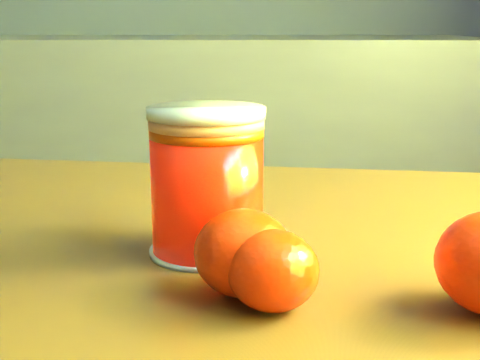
{
  "coord_description": "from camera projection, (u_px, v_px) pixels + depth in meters",
  "views": [
    {
      "loc": [
        1.02,
        -0.26,
        0.94
      ],
      "look_at": [
        1.0,
        0.24,
        0.82
      ],
      "focal_mm": 50.0,
      "sensor_mm": 36.0,
      "label": 1
    }
  ],
  "objects": [
    {
      "name": "orange_front",
      "position": [
        244.0,
        253.0,
        0.43
      ],
      "size": [
        0.08,
        0.08,
        0.06
      ],
      "primitive_type": "ellipsoid",
      "rotation": [
        0.0,
        0.0,
        -0.23
      ],
      "color": "red",
      "rests_on": "table"
    },
    {
      "name": "juice_glass",
      "position": [
        207.0,
        183.0,
        0.5
      ],
      "size": [
        0.09,
        0.09,
        0.11
      ],
      "rotation": [
        0.0,
        0.0,
        0.25
      ],
      "color": "#FF1905",
      "rests_on": "table"
    },
    {
      "name": "orange_extra",
      "position": [
        273.0,
        270.0,
        0.41
      ],
      "size": [
        0.06,
        0.06,
        0.05
      ],
      "primitive_type": "ellipsoid",
      "rotation": [
        0.0,
        0.0,
        0.05
      ],
      "color": "red",
      "rests_on": "table"
    }
  ]
}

